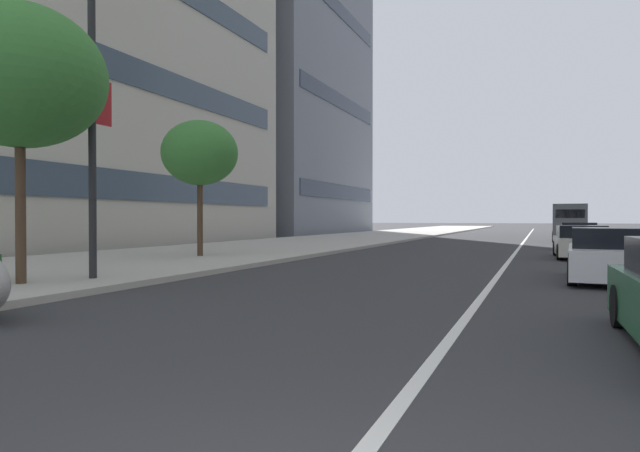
# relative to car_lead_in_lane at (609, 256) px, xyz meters

# --- Properties ---
(sidewalk_right_plaza) EXTENTS (160.00, 9.91, 0.15)m
(sidewalk_right_plaza) POSITION_rel_car_lead_in_lane_xyz_m (16.37, 15.15, -0.57)
(sidewalk_right_plaza) COLOR #B2ADA3
(sidewalk_right_plaza) RESTS_ON ground
(lane_centre_stripe) EXTENTS (110.00, 0.16, 0.01)m
(lane_centre_stripe) POSITION_rel_car_lead_in_lane_xyz_m (21.37, 2.70, -0.64)
(lane_centre_stripe) COLOR silver
(lane_centre_stripe) RESTS_ON ground
(car_lead_in_lane) EXTENTS (4.22, 2.06, 1.36)m
(car_lead_in_lane) POSITION_rel_car_lead_in_lane_xyz_m (0.00, 0.00, 0.00)
(car_lead_in_lane) COLOR silver
(car_lead_in_lane) RESTS_ON ground
(car_far_down_avenue) EXTENTS (4.20, 2.01, 1.32)m
(car_far_down_avenue) POSITION_rel_car_lead_in_lane_xyz_m (8.67, 0.12, -0.02)
(car_far_down_avenue) COLOR beige
(car_far_down_avenue) RESTS_ON ground
(car_following_behind) EXTENTS (4.34, 1.90, 1.38)m
(car_following_behind) POSITION_rel_car_lead_in_lane_xyz_m (16.31, -0.24, 0.00)
(car_following_behind) COLOR silver
(car_following_behind) RESTS_ON ground
(delivery_van_ahead) EXTENTS (5.80, 2.21, 2.57)m
(delivery_van_ahead) POSITION_rel_car_lead_in_lane_xyz_m (26.33, -0.19, 0.73)
(delivery_van_ahead) COLOR #4C5156
(delivery_van_ahead) RESTS_ON ground
(street_lamp_with_banners) EXTENTS (1.26, 2.61, 8.56)m
(street_lamp_with_banners) POSITION_rel_car_lead_in_lane_xyz_m (-5.38, 11.26, 4.58)
(street_lamp_with_banners) COLOR #232326
(street_lamp_with_banners) RESTS_ON sidewalk_right_plaza
(street_tree_near_plaza_corner) EXTENTS (3.70, 3.70, 6.16)m
(street_tree_near_plaza_corner) POSITION_rel_car_lead_in_lane_xyz_m (-6.81, 12.28, 4.08)
(street_tree_near_plaza_corner) COLOR #473323
(street_tree_near_plaza_corner) RESTS_ON sidewalk_right_plaza
(street_tree_by_lamp_post) EXTENTS (2.94, 2.94, 5.23)m
(street_tree_by_lamp_post) POSITION_rel_car_lead_in_lane_xyz_m (2.27, 13.83, 3.47)
(street_tree_by_lamp_post) COLOR #473323
(street_tree_by_lamp_post) RESTS_ON sidewalk_right_plaza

